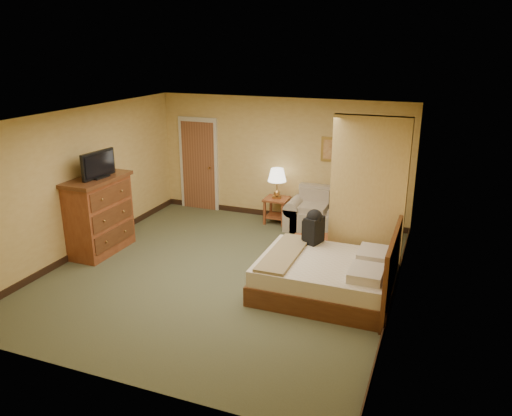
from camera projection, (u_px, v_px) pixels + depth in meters
The scene contains 17 objects.
floor at pixel (223, 273), 8.33m from camera, with size 6.00×6.00×0.00m, color #4D5034.
ceiling at pixel (220, 116), 7.51m from camera, with size 6.00×6.00×0.00m, color white.
back_wall at pixel (281, 159), 10.58m from camera, with size 5.50×0.02×2.60m, color tan.
left_wall at pixel (81, 182), 8.86m from camera, with size 0.02×6.00×2.60m, color tan.
right_wall at pixel (400, 220), 6.98m from camera, with size 0.02×6.00×2.60m, color tan.
partition at pixel (368, 197), 8.00m from camera, with size 1.20×0.15×2.60m, color tan.
door at pixel (199, 164), 11.29m from camera, with size 0.94×0.16×2.10m.
baseboard at pixel (280, 215), 10.96m from camera, with size 5.50×0.02×0.12m, color black.
loveseat at pixel (329, 218), 10.12m from camera, with size 1.72×0.80×0.87m.
side_table at pixel (277, 206), 10.55m from camera, with size 0.50×0.50×0.55m.
table_lamp at pixel (277, 176), 10.34m from camera, with size 0.39×0.39×0.64m.
coffee_table at pixel (316, 246), 8.63m from camera, with size 0.87×0.87×0.42m.
wall_picture at pixel (337, 150), 10.06m from camera, with size 0.64×0.04×0.50m.
dresser at pixel (99, 215), 8.99m from camera, with size 0.69×1.32×1.41m.
tv at pixel (98, 165), 8.66m from camera, with size 0.22×0.78×0.47m.
bed at pixel (330, 276), 7.52m from camera, with size 2.03×1.73×1.12m.
backpack at pixel (314, 225), 8.06m from camera, with size 0.31×0.38×0.57m.
Camera 1 is at (3.23, -6.86, 3.65)m, focal length 35.00 mm.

